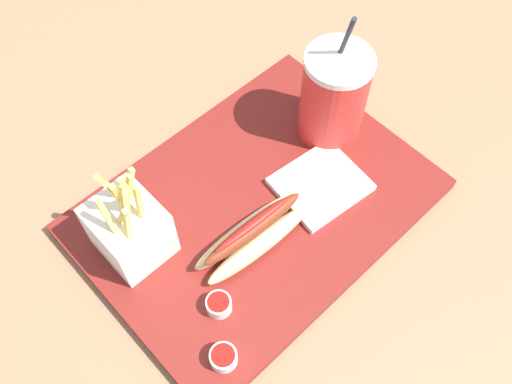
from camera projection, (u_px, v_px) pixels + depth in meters
name	position (u px, v px, depth m)	size (l,w,h in m)	color
ground_plane	(256.00, 213.00, 0.84)	(2.40, 2.40, 0.02)	#8C6B4C
food_tray	(256.00, 206.00, 0.83)	(0.49, 0.35, 0.02)	maroon
soda_cup	(334.00, 96.00, 0.82)	(0.10, 0.10, 0.23)	red
fries_basket	(130.00, 229.00, 0.74)	(0.08, 0.09, 0.16)	white
hot_dog_1	(253.00, 235.00, 0.77)	(0.18, 0.06, 0.06)	#E5C689
ketchup_cup_1	(223.00, 357.00, 0.69)	(0.03, 0.03, 0.02)	white
ketchup_cup_2	(219.00, 304.00, 0.73)	(0.03, 0.03, 0.02)	white
napkin_stack	(320.00, 184.00, 0.83)	(0.12, 0.11, 0.01)	white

